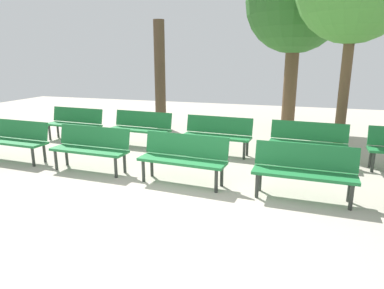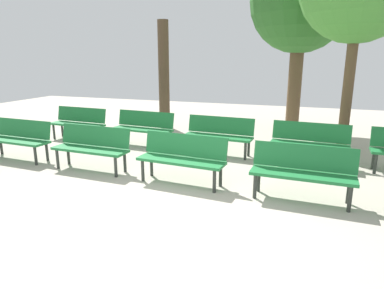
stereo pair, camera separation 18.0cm
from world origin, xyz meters
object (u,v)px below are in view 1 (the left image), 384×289
at_px(bench_r1_c3, 308,140).
at_px(tree_1, 296,3).
at_px(bench_r0_c2, 183,156).
at_px(tree_2, 160,75).
at_px(bench_r0_c1, 91,146).
at_px(bench_r0_c0, 15,138).
at_px(bench_r1_c0, 75,122).
at_px(bench_r1_c1, 141,127).
at_px(bench_r1_c2, 217,133).
at_px(bench_r0_c3, 304,168).

height_order(bench_r1_c3, tree_1, tree_1).
relative_size(bench_r0_c2, tree_2, 0.49).
distance_m(bench_r0_c2, tree_1, 6.63).
distance_m(bench_r0_c1, tree_2, 4.57).
xyz_separation_m(bench_r0_c0, bench_r1_c0, (0.08, 2.01, 0.00)).
relative_size(bench_r0_c1, tree_2, 0.49).
relative_size(bench_r1_c1, tree_1, 0.31).
height_order(bench_r0_c2, bench_r1_c3, same).
xyz_separation_m(bench_r0_c2, tree_2, (-2.32, 4.52, 1.16)).
bearing_deg(bench_r1_c2, bench_r1_c3, 0.97).
xyz_separation_m(bench_r1_c1, tree_2, (-0.42, 2.33, 1.16)).
distance_m(bench_r0_c0, bench_r1_c1, 2.88).
bearing_deg(bench_r0_c3, bench_r1_c0, 160.88).
bearing_deg(bench_r0_c0, bench_r0_c1, -0.01).
distance_m(bench_r0_c2, bench_r1_c3, 2.90).
xyz_separation_m(bench_r0_c0, bench_r1_c3, (6.15, 1.73, 0.00)).
relative_size(bench_r0_c3, bench_r1_c0, 0.99).
distance_m(bench_r0_c1, bench_r1_c3, 4.54).
bearing_deg(bench_r1_c1, bench_r0_c1, -88.34).
height_order(bench_r0_c0, bench_r1_c0, same).
height_order(bench_r0_c0, bench_r0_c2, same).
height_order(bench_r1_c1, bench_r1_c2, same).
height_order(bench_r0_c3, tree_1, tree_1).
distance_m(bench_r1_c1, tree_1, 5.84).
xyz_separation_m(bench_r0_c0, bench_r0_c2, (3.99, -0.21, 0.00)).
height_order(bench_r0_c1, bench_r0_c2, same).
xyz_separation_m(tree_1, tree_2, (-3.93, -1.03, -2.09)).
xyz_separation_m(bench_r0_c0, bench_r0_c3, (6.06, -0.30, 0.00)).
xyz_separation_m(bench_r0_c1, tree_2, (-0.33, 4.41, 1.16)).
bearing_deg(bench_r1_c3, tree_1, 102.44).
xyz_separation_m(bench_r0_c0, bench_r1_c1, (2.09, 1.98, 0.00)).
bearing_deg(bench_r0_c2, bench_r0_c1, -178.71).
distance_m(bench_r1_c1, bench_r1_c3, 4.06).
bearing_deg(tree_2, bench_r1_c1, -79.67).
bearing_deg(bench_r0_c0, tree_1, 46.53).
xyz_separation_m(bench_r0_c2, bench_r0_c3, (2.07, -0.09, 0.00)).
distance_m(tree_1, tree_2, 4.57).
distance_m(bench_r1_c0, tree_2, 3.02).
xyz_separation_m(bench_r1_c0, tree_1, (5.52, 3.32, 3.25)).
bearing_deg(bench_r1_c2, bench_r1_c1, 179.25).
xyz_separation_m(bench_r1_c2, tree_2, (-2.47, 2.48, 1.16)).
distance_m(bench_r0_c0, bench_r0_c2, 4.00).
xyz_separation_m(bench_r0_c3, bench_r1_c0, (-5.98, 2.31, 0.00)).
height_order(bench_r0_c1, bench_r1_c3, same).
xyz_separation_m(bench_r0_c3, bench_r1_c2, (-1.93, 2.12, 0.00)).
distance_m(bench_r0_c0, tree_1, 8.39).
bearing_deg(tree_2, bench_r1_c2, -45.20).
bearing_deg(bench_r1_c1, bench_r0_c2, -44.83).
height_order(bench_r0_c1, tree_1, tree_1).
bearing_deg(bench_r0_c3, bench_r0_c1, 179.26).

